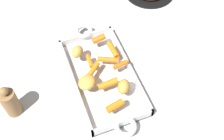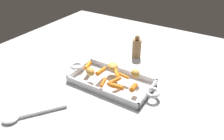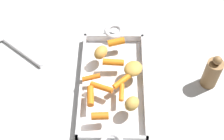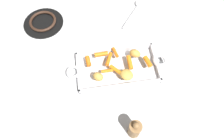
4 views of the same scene
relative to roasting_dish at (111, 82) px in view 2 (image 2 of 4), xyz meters
name	(u,v)px [view 2 (image 2 of 4)]	position (x,y,z in m)	size (l,w,h in m)	color
ground_plane	(111,84)	(0.00, 0.00, -0.01)	(1.63, 1.63, 0.00)	silver
roasting_dish	(111,82)	(0.00, 0.00, 0.00)	(0.47, 0.20, 0.04)	silver
baby_carrot_northeast	(124,76)	(0.05, 0.03, 0.03)	(0.01, 0.01, 0.05)	orange
baby_carrot_southwest	(134,88)	(0.13, -0.03, 0.04)	(0.02, 0.02, 0.05)	orange
baby_carrot_center_left	(88,66)	(-0.14, 0.01, 0.04)	(0.02, 0.02, 0.05)	orange
baby_carrot_southeast	(104,83)	(0.00, -0.06, 0.04)	(0.02, 0.02, 0.05)	orange
baby_carrot_northwest	(114,81)	(0.03, -0.03, 0.04)	(0.02, 0.02, 0.07)	orange
baby_carrot_short	(117,87)	(0.07, -0.06, 0.04)	(0.02, 0.02, 0.06)	orange
baby_carrot_center_right	(102,71)	(-0.06, 0.00, 0.04)	(0.02, 0.02, 0.06)	orange
baby_carrot_long	(116,73)	(0.01, 0.03, 0.04)	(0.02, 0.02, 0.07)	orange
potato_corner	(90,72)	(-0.09, -0.04, 0.05)	(0.05, 0.04, 0.04)	gold
potato_near_roast	(135,73)	(0.09, 0.05, 0.05)	(0.05, 0.04, 0.04)	gold
potato_golden_large	(113,66)	(-0.03, 0.06, 0.04)	(0.06, 0.05, 0.03)	gold
serving_spoon	(24,116)	(-0.17, -0.35, 0.00)	(0.17, 0.21, 0.02)	white
pepper_mill	(137,48)	(-0.02, 0.29, 0.04)	(0.05, 0.05, 0.13)	olive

